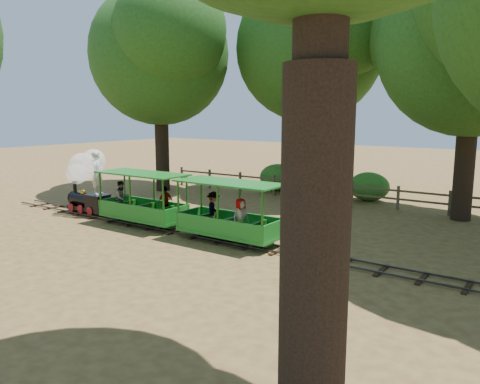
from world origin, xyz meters
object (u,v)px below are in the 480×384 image
Objects in this scene: locomotive at (86,176)px; carriage_rear at (227,218)px; fence at (331,189)px; carriage_front at (141,204)px.

carriage_rear is at bearing -0.64° from locomotive.
carriage_rear reaches higher than fence.
fence is at bearing 90.95° from carriage_rear.
locomotive is at bearing -130.75° from fence.
carriage_rear is (3.81, 0.01, 0.00)m from carriage_front.
locomotive is 10.51m from fence.
fence is at bearing 49.25° from locomotive.
carriage_front is at bearing -179.88° from carriage_rear.
locomotive reaches higher than carriage_front.
locomotive is at bearing 178.44° from carriage_front.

